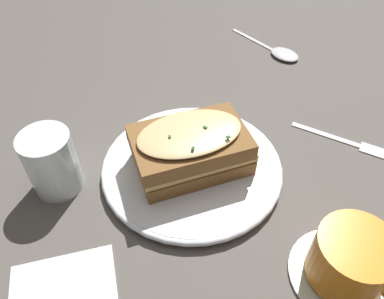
% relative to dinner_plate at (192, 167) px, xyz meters
% --- Properties ---
extents(ground_plane, '(2.40, 2.40, 0.00)m').
position_rel_dinner_plate_xyz_m(ground_plane, '(-0.02, -0.01, -0.01)').
color(ground_plane, '#514C47').
extents(dinner_plate, '(0.26, 0.26, 0.02)m').
position_rel_dinner_plate_xyz_m(dinner_plate, '(0.00, 0.00, 0.00)').
color(dinner_plate, white).
rests_on(dinner_plate, ground_plane).
extents(sandwich, '(0.10, 0.16, 0.07)m').
position_rel_dinner_plate_xyz_m(sandwich, '(-0.00, 0.00, 0.04)').
color(sandwich, brown).
rests_on(sandwich, dinner_plate).
extents(teacup_with_saucer, '(0.13, 0.12, 0.07)m').
position_rel_dinner_plate_xyz_m(teacup_with_saucer, '(-0.21, -0.11, 0.02)').
color(teacup_with_saucer, silver).
rests_on(teacup_with_saucer, ground_plane).
extents(water_glass, '(0.07, 0.07, 0.09)m').
position_rel_dinner_plate_xyz_m(water_glass, '(0.04, 0.18, 0.04)').
color(water_glass, silver).
rests_on(water_glass, ground_plane).
extents(fork, '(0.14, 0.13, 0.00)m').
position_rel_dinner_plate_xyz_m(fork, '(-0.04, -0.26, -0.01)').
color(fork, silver).
rests_on(fork, ground_plane).
extents(spoon, '(0.17, 0.09, 0.01)m').
position_rel_dinner_plate_xyz_m(spoon, '(0.24, -0.27, -0.00)').
color(spoon, silver).
rests_on(spoon, ground_plane).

